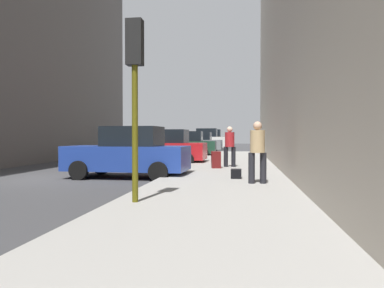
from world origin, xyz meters
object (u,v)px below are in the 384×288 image
at_px(pedestrian_in_red_jacket, 230,144).
at_px(duffel_bag, 236,174).
at_px(parked_white_van, 205,140).
at_px(pedestrian_in_tan_coat, 257,149).
at_px(parked_bronze_suv, 211,139).
at_px(parked_dark_green_sedan, 186,145).
at_px(parked_blue_sedan, 129,153).
at_px(traffic_light, 135,70).
at_px(parked_gray_coupe, 199,143).
at_px(parked_red_hatchback, 165,148).
at_px(fire_hydrant, 202,154).
at_px(rolling_suitcase, 216,160).

distance_m(pedestrian_in_red_jacket, duffel_bag, 4.38).
distance_m(parked_white_van, pedestrian_in_tan_coat, 28.96).
xyz_separation_m(parked_white_van, pedestrian_in_tan_coat, (4.36, -28.63, 0.07)).
bearing_deg(parked_bronze_suv, parked_dark_green_sedan, -90.00).
xyz_separation_m(parked_white_van, duffel_bag, (3.76, -27.43, -0.74)).
xyz_separation_m(parked_blue_sedan, traffic_light, (1.85, -5.45, 1.91)).
bearing_deg(pedestrian_in_red_jacket, parked_dark_green_sedan, 108.82).
height_order(parked_dark_green_sedan, parked_gray_coupe, same).
distance_m(traffic_light, duffel_bag, 5.44).
bearing_deg(parked_white_van, traffic_light, -86.67).
xyz_separation_m(parked_red_hatchback, fire_hydrant, (1.80, 0.80, -0.35)).
bearing_deg(duffel_bag, parked_blue_sedan, 165.26).
xyz_separation_m(fire_hydrant, rolling_suitcase, (1.05, -4.28, -0.01)).
distance_m(parked_blue_sedan, parked_bronze_suv, 32.64).
bearing_deg(fire_hydrant, rolling_suitcase, -76.16).
relative_size(parked_red_hatchback, parked_white_van, 0.91).
relative_size(parked_gray_coupe, parked_bronze_suv, 0.92).
relative_size(parked_dark_green_sedan, duffel_bag, 9.62).
height_order(parked_red_hatchback, traffic_light, traffic_light).
bearing_deg(fire_hydrant, duffel_bag, -76.21).
height_order(parked_white_van, pedestrian_in_red_jacket, parked_white_van).
distance_m(parked_blue_sedan, rolling_suitcase, 3.94).
bearing_deg(parked_red_hatchback, pedestrian_in_tan_coat, -62.44).
bearing_deg(parked_gray_coupe, fire_hydrant, -82.33).
bearing_deg(duffel_bag, parked_red_hatchback, 117.68).
bearing_deg(parked_white_van, pedestrian_in_tan_coat, -81.34).
distance_m(parked_blue_sedan, fire_hydrant, 7.21).
bearing_deg(parked_gray_coupe, rolling_suitcase, -80.82).
bearing_deg(parked_blue_sedan, parked_white_van, 90.00).
distance_m(parked_dark_green_sedan, pedestrian_in_red_jacket, 10.52).
bearing_deg(parked_blue_sedan, parked_bronze_suv, 90.00).
bearing_deg(pedestrian_in_red_jacket, parked_bronze_suv, 96.60).
relative_size(parked_dark_green_sedan, rolling_suitcase, 4.07).
distance_m(parked_white_van, traffic_light, 31.99).
height_order(parked_red_hatchback, pedestrian_in_red_jacket, pedestrian_in_red_jacket).
height_order(fire_hydrant, traffic_light, traffic_light).
bearing_deg(pedestrian_in_red_jacket, duffel_bag, -85.17).
distance_m(parked_bronze_suv, pedestrian_in_red_jacket, 29.54).
bearing_deg(traffic_light, fire_hydrant, 90.23).
bearing_deg(parked_red_hatchback, rolling_suitcase, -50.62).
distance_m(pedestrian_in_tan_coat, rolling_suitcase, 5.14).
relative_size(traffic_light, duffel_bag, 8.18).
xyz_separation_m(fire_hydrant, traffic_light, (0.05, -12.42, 2.26)).
height_order(fire_hydrant, pedestrian_in_tan_coat, pedestrian_in_tan_coat).
bearing_deg(traffic_light, parked_dark_green_sedan, 95.66).
distance_m(pedestrian_in_tan_coat, duffel_bag, 1.57).
height_order(parked_dark_green_sedan, pedestrian_in_red_jacket, pedestrian_in_red_jacket).
distance_m(parked_blue_sedan, parked_red_hatchback, 6.17).
relative_size(parked_dark_green_sedan, traffic_light, 1.18).
xyz_separation_m(parked_white_van, pedestrian_in_red_jacket, (3.39, -23.15, 0.07)).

